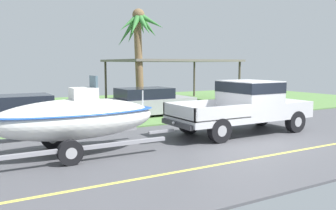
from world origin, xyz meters
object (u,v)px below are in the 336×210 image
object	(u,v)px
pickup_truck_towing	(248,104)
carport_awning	(171,61)
parked_sedan_far	(147,102)
boat_on_trailer	(75,119)
palm_tree_near_right	(139,35)
parked_sedan_near	(19,114)

from	to	relation	value
pickup_truck_towing	carport_awning	world-z (taller)	carport_awning
parked_sedan_far	boat_on_trailer	bearing A→B (deg)	-132.53
parked_sedan_far	palm_tree_near_right	distance (m)	4.14
parked_sedan_far	parked_sedan_near	bearing A→B (deg)	-168.69
boat_on_trailer	parked_sedan_far	bearing A→B (deg)	47.47
carport_awning	pickup_truck_towing	bearing A→B (deg)	-105.17
boat_on_trailer	parked_sedan_far	size ratio (longest dim) A/B	1.30
parked_sedan_near	parked_sedan_far	distance (m)	6.07
pickup_truck_towing	carport_awning	bearing A→B (deg)	74.83
boat_on_trailer	palm_tree_near_right	bearing A→B (deg)	53.74
parked_sedan_near	pickup_truck_towing	bearing A→B (deg)	-30.45
parked_sedan_near	palm_tree_near_right	bearing A→B (deg)	27.73
boat_on_trailer	pickup_truck_towing	bearing A→B (deg)	0.00
boat_on_trailer	palm_tree_near_right	size ratio (longest dim) A/B	1.06
parked_sedan_far	carport_awning	size ratio (longest dim) A/B	0.58
parked_sedan_far	palm_tree_near_right	size ratio (longest dim) A/B	0.82
pickup_truck_towing	palm_tree_near_right	size ratio (longest dim) A/B	1.03
boat_on_trailer	parked_sedan_near	size ratio (longest dim) A/B	1.25
palm_tree_near_right	parked_sedan_far	bearing A→B (deg)	-106.24
parked_sedan_far	palm_tree_near_right	xyz separation A→B (m)	(0.67, 2.29, 3.38)
pickup_truck_towing	palm_tree_near_right	bearing A→B (deg)	95.27
parked_sedan_near	parked_sedan_far	world-z (taller)	same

